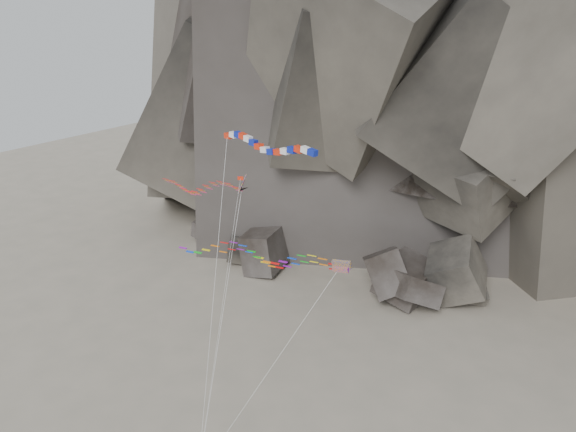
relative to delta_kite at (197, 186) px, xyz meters
The scene contains 5 objects.
boulder_field 37.29m from the delta_kite, 81.70° to the left, with size 50.56×13.18×9.83m.
delta_kite is the anchor object (origin of this frame).
banner_kite 11.38m from the delta_kite, 19.13° to the right, with size 9.94×8.76×27.55m.
parafoil_kite 9.50m from the delta_kite, 22.91° to the right, with size 15.94×7.76×18.81m.
pennant_kite 8.47m from the delta_kite, 32.17° to the right, with size 1.28×8.94×23.55m.
Camera 1 is at (22.76, -35.09, 37.80)m, focal length 35.00 mm.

